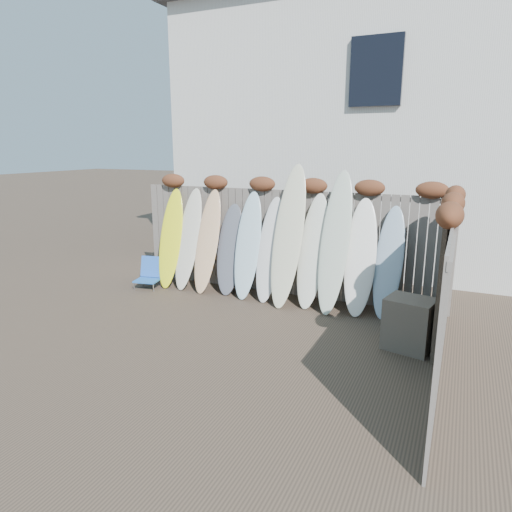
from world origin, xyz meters
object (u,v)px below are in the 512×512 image
at_px(surfboard_0, 171,238).
at_px(wooden_crate, 409,324).
at_px(beach_chair, 149,273).
at_px(lattice_panel, 444,277).

bearing_deg(surfboard_0, wooden_crate, -17.94).
bearing_deg(wooden_crate, surfboard_0, 166.19).
xyz_separation_m(beach_chair, surfboard_0, (0.33, 0.32, 0.70)).
relative_size(wooden_crate, surfboard_0, 0.36).
bearing_deg(beach_chair, surfboard_0, 43.62).
bearing_deg(beach_chair, lattice_panel, -5.84).
relative_size(wooden_crate, lattice_panel, 0.36).
bearing_deg(wooden_crate, lattice_panel, 38.39).
bearing_deg(surfboard_0, beach_chair, -140.51).
bearing_deg(lattice_panel, surfboard_0, 172.47).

